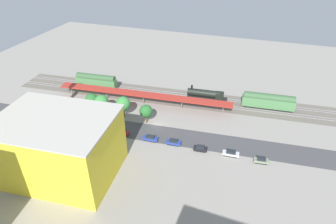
% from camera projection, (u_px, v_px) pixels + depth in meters
% --- Properties ---
extents(ground_plane, '(202.90, 202.90, 0.00)m').
position_uv_depth(ground_plane, '(156.00, 125.00, 96.17)').
color(ground_plane, gray).
rests_on(ground_plane, ground).
extents(rail_bed, '(127.42, 21.92, 0.01)m').
position_uv_depth(rail_bed, '(173.00, 97.00, 112.28)').
color(rail_bed, '#665E54').
rests_on(rail_bed, ground).
extents(street_asphalt, '(127.13, 17.76, 0.01)m').
position_uv_depth(street_asphalt, '(151.00, 133.00, 92.54)').
color(street_asphalt, '#424244').
rests_on(street_asphalt, ground).
extents(track_rails, '(126.51, 15.51, 0.12)m').
position_uv_depth(track_rails, '(173.00, 97.00, 112.19)').
color(track_rails, '#9E9EA8').
rests_on(track_rails, ground).
extents(platform_canopy_near, '(65.31, 8.51, 4.11)m').
position_uv_depth(platform_canopy_near, '(143.00, 94.00, 106.04)').
color(platform_canopy_near, '#A82D23').
rests_on(platform_canopy_near, ground).
extents(locomotive, '(15.27, 3.75, 5.11)m').
position_uv_depth(locomotive, '(207.00, 95.00, 110.11)').
color(locomotive, black).
rests_on(locomotive, ground).
extents(passenger_coach, '(18.47, 4.14, 5.83)m').
position_uv_depth(passenger_coach, '(268.00, 101.00, 103.67)').
color(passenger_coach, black).
rests_on(passenger_coach, ground).
extents(freight_coach_far, '(16.93, 3.97, 6.22)m').
position_uv_depth(freight_coach_far, '(96.00, 81.00, 116.72)').
color(freight_coach_far, black).
rests_on(freight_coach_far, ground).
extents(parked_car_0, '(4.19, 2.15, 1.71)m').
position_uv_depth(parked_car_0, '(261.00, 160.00, 80.40)').
color(parked_car_0, black).
rests_on(parked_car_0, ground).
extents(parked_car_1, '(4.77, 1.97, 1.71)m').
position_uv_depth(parked_car_1, '(231.00, 153.00, 82.91)').
color(parked_car_1, black).
rests_on(parked_car_1, ground).
extents(parked_car_2, '(4.17, 2.00, 1.63)m').
position_uv_depth(parked_car_2, '(200.00, 148.00, 84.81)').
color(parked_car_2, black).
rests_on(parked_car_2, ground).
extents(parked_car_3, '(4.45, 2.09, 1.57)m').
position_uv_depth(parked_car_3, '(174.00, 142.00, 87.32)').
color(parked_car_3, black).
rests_on(parked_car_3, ground).
extents(parked_car_4, '(4.68, 1.92, 1.65)m').
position_uv_depth(parked_car_4, '(150.00, 138.00, 88.89)').
color(parked_car_4, black).
rests_on(parked_car_4, ground).
extents(parked_car_5, '(4.07, 1.96, 1.83)m').
position_uv_depth(parked_car_5, '(122.00, 132.00, 91.37)').
color(parked_car_5, black).
rests_on(parked_car_5, ground).
extents(construction_building, '(29.38, 22.45, 16.39)m').
position_uv_depth(construction_building, '(59.00, 147.00, 73.58)').
color(construction_building, yellow).
rests_on(construction_building, ground).
extents(construction_roof_slab, '(30.02, 23.09, 0.40)m').
position_uv_depth(construction_roof_slab, '(52.00, 120.00, 69.11)').
color(construction_roof_slab, '#B7B2A8').
rests_on(construction_roof_slab, construction_building).
extents(box_truck_0, '(9.21, 3.20, 3.67)m').
position_uv_depth(box_truck_0, '(68.00, 129.00, 91.31)').
color(box_truck_0, black).
rests_on(box_truck_0, ground).
extents(box_truck_1, '(8.30, 2.36, 3.29)m').
position_uv_depth(box_truck_1, '(97.00, 133.00, 89.96)').
color(box_truck_1, black).
rests_on(box_truck_1, ground).
extents(street_tree_0, '(4.89, 4.89, 7.82)m').
position_uv_depth(street_tree_0, '(123.00, 104.00, 97.57)').
color(street_tree_0, brown).
rests_on(street_tree_0, ground).
extents(street_tree_1, '(4.95, 4.95, 6.99)m').
position_uv_depth(street_tree_1, '(102.00, 102.00, 100.24)').
color(street_tree_1, brown).
rests_on(street_tree_1, ground).
extents(street_tree_2, '(4.32, 4.32, 6.75)m').
position_uv_depth(street_tree_2, '(146.00, 111.00, 95.00)').
color(street_tree_2, brown).
rests_on(street_tree_2, ground).
extents(street_tree_3, '(4.62, 4.62, 6.95)m').
position_uv_depth(street_tree_3, '(92.00, 100.00, 101.17)').
color(street_tree_3, brown).
rests_on(street_tree_3, ground).
extents(traffic_light, '(0.50, 0.36, 6.41)m').
position_uv_depth(traffic_light, '(72.00, 116.00, 92.86)').
color(traffic_light, '#333333').
rests_on(traffic_light, ground).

